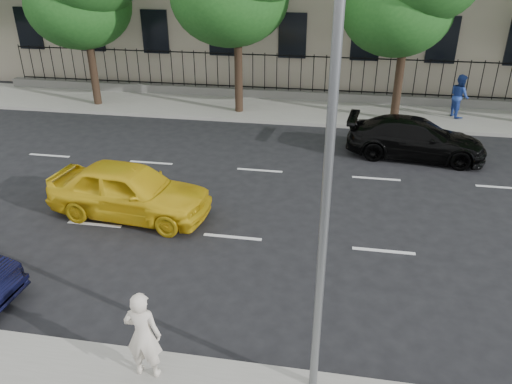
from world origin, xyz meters
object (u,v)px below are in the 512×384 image
(yellow_taxi, at_px, (130,190))
(woman_near, at_px, (143,335))
(black_sedan, at_px, (415,138))
(street_light, at_px, (333,100))

(yellow_taxi, height_order, woman_near, woman_near)
(yellow_taxi, height_order, black_sedan, yellow_taxi)
(street_light, relative_size, yellow_taxi, 1.72)
(woman_near, bearing_deg, black_sedan, -117.38)
(street_light, bearing_deg, black_sedan, 75.10)
(street_light, distance_m, yellow_taxi, 8.71)
(street_light, height_order, woman_near, street_light)
(woman_near, bearing_deg, yellow_taxi, -65.86)
(black_sedan, relative_size, woman_near, 2.79)
(street_light, xyz_separation_m, woman_near, (-2.97, -0.79, -4.11))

